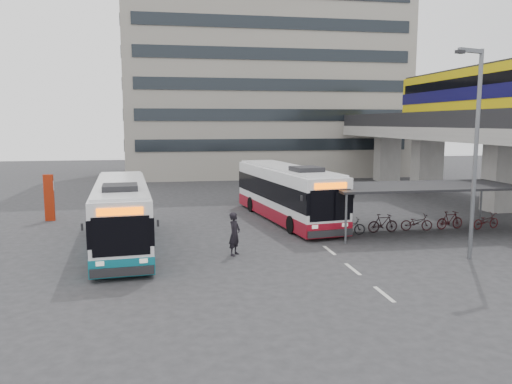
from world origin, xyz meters
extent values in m
plane|color=#28282B|center=(0.00, 0.00, 0.00)|extent=(120.00, 120.00, 0.00)
cube|color=gray|center=(17.00, 8.00, 2.30)|extent=(2.20, 1.60, 4.60)
cube|color=gray|center=(17.00, 18.00, 2.30)|extent=(2.20, 1.60, 4.60)
cube|color=gray|center=(17.00, 26.00, 2.30)|extent=(2.20, 1.60, 4.60)
cube|color=gray|center=(17.00, 12.00, 5.05)|extent=(8.00, 32.00, 0.90)
cube|color=black|center=(13.25, 12.00, 6.05)|extent=(0.35, 32.00, 1.10)
cube|color=gold|center=(17.00, 10.02, 7.60)|extent=(2.90, 20.00, 3.90)
cube|color=#0D0B3D|center=(17.00, 10.02, 7.80)|extent=(2.98, 20.02, 0.90)
cube|color=black|center=(17.00, 10.02, 8.60)|extent=(2.96, 19.20, 0.70)
cube|color=black|center=(17.00, 10.02, 9.55)|extent=(2.70, 19.60, 0.25)
cylinder|color=#595B60|center=(3.70, 4.80, 1.20)|extent=(0.12, 0.12, 2.40)
cylinder|color=#595B60|center=(13.30, 4.80, 1.20)|extent=(0.12, 0.12, 2.40)
cylinder|color=#595B60|center=(3.70, 1.20, 1.20)|extent=(0.12, 0.12, 2.40)
cube|color=black|center=(8.50, 3.00, 2.48)|extent=(10.00, 4.00, 0.12)
imported|color=black|center=(4.50, 3.00, 0.45)|extent=(1.71, 0.60, 0.90)
imported|color=black|center=(6.50, 3.00, 0.50)|extent=(1.66, 0.47, 1.00)
imported|color=black|center=(8.50, 3.00, 0.45)|extent=(1.71, 0.60, 0.90)
imported|color=black|center=(10.50, 3.00, 0.50)|extent=(1.66, 0.47, 1.00)
imported|color=#350C0F|center=(12.50, 3.00, 0.45)|extent=(1.71, 0.60, 0.90)
cube|color=gray|center=(6.00, 36.00, 12.50)|extent=(30.00, 15.00, 25.00)
cube|color=beige|center=(2.50, -6.00, 0.01)|extent=(0.15, 1.60, 0.01)
cube|color=beige|center=(2.50, -3.00, 0.01)|extent=(0.15, 1.60, 0.01)
cube|color=beige|center=(2.50, 0.00, 0.01)|extent=(0.15, 1.60, 0.01)
cube|color=white|center=(2.23, 7.53, 1.77)|extent=(4.16, 11.89, 2.67)
cube|color=maroon|center=(2.23, 7.53, 0.53)|extent=(4.21, 11.94, 0.73)
cube|color=black|center=(2.23, 7.53, 1.89)|extent=(4.22, 11.92, 1.12)
cube|color=#F35800|center=(3.08, 1.76, 2.77)|extent=(1.73, 0.33, 0.29)
cube|color=black|center=(2.65, 4.65, 3.32)|extent=(1.70, 1.76, 0.27)
cylinder|color=black|center=(1.63, 3.67, 0.49)|extent=(0.43, 1.00, 0.97)
cylinder|color=black|center=(2.89, 10.93, 0.49)|extent=(0.43, 1.00, 0.97)
cube|color=white|center=(-6.93, 2.48, 1.68)|extent=(3.31, 11.24, 2.54)
cube|color=#0C6171|center=(-6.93, 2.48, 0.51)|extent=(3.35, 11.28, 0.69)
cube|color=black|center=(-6.93, 2.48, 1.80)|extent=(3.37, 11.26, 1.06)
cube|color=#F35800|center=(-6.45, -3.03, 2.63)|extent=(1.65, 0.22, 0.28)
cube|color=black|center=(-6.69, -0.27, 3.16)|extent=(1.53, 1.59, 0.26)
cylinder|color=black|center=(-7.72, -1.14, 0.46)|extent=(0.36, 0.94, 0.92)
cylinder|color=black|center=(-6.11, 5.67, 0.46)|extent=(0.36, 0.94, 0.92)
imported|color=black|center=(-1.89, -0.04, 0.96)|extent=(0.77, 0.84, 1.92)
cylinder|color=#595B60|center=(8.03, -2.36, 4.40)|extent=(0.18, 0.18, 8.81)
cube|color=#595B60|center=(7.40, -2.56, 8.70)|extent=(1.31, 0.56, 0.17)
cube|color=black|center=(6.82, -2.75, 8.61)|extent=(0.43, 0.31, 0.13)
cube|color=#972009|center=(-11.79, 9.57, 1.40)|extent=(0.57, 0.20, 2.79)
cube|color=white|center=(-11.79, 9.57, 2.12)|extent=(0.60, 0.08, 0.56)
camera|label=1|loc=(-4.60, -21.42, 5.82)|focal=35.00mm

